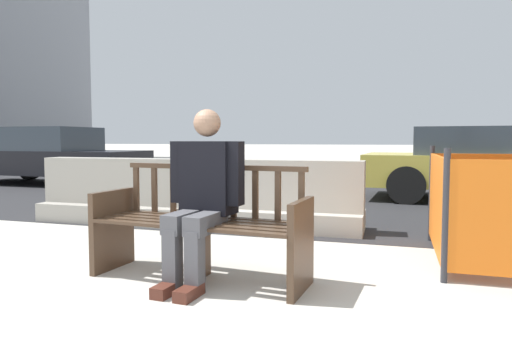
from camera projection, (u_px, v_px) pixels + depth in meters
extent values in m
cube|color=#28282B|center=(338.00, 186.00, 10.74)|extent=(120.00, 12.00, 0.01)
cube|color=#473323|center=(113.00, 229.00, 3.82)|extent=(0.09, 0.52, 0.66)
cube|color=#473323|center=(301.00, 246.00, 3.21)|extent=(0.09, 0.52, 0.66)
cube|color=#473323|center=(199.00, 251.00, 3.52)|extent=(0.07, 0.33, 0.45)
cube|color=#473323|center=(183.00, 227.00, 3.30)|extent=(1.60, 0.20, 0.02)
cube|color=#473323|center=(191.00, 225.00, 3.40)|extent=(1.60, 0.20, 0.02)
cube|color=#473323|center=(199.00, 222.00, 3.51)|extent=(1.60, 0.20, 0.02)
cube|color=#473323|center=(206.00, 220.00, 3.62)|extent=(1.60, 0.20, 0.02)
cube|color=#473323|center=(212.00, 217.00, 3.72)|extent=(1.60, 0.20, 0.02)
cube|color=#473323|center=(213.00, 167.00, 3.70)|extent=(1.60, 0.16, 0.04)
cube|color=#473323|center=(136.00, 189.00, 4.00)|extent=(0.05, 0.03, 0.38)
cube|color=#473323|center=(154.00, 190.00, 3.93)|extent=(0.05, 0.03, 0.38)
cube|color=#473323|center=(173.00, 191.00, 3.86)|extent=(0.05, 0.03, 0.38)
cube|color=#473323|center=(193.00, 192.00, 3.79)|extent=(0.05, 0.03, 0.38)
cube|color=#473323|center=(213.00, 193.00, 3.72)|extent=(0.05, 0.03, 0.38)
cube|color=#473323|center=(234.00, 194.00, 3.65)|extent=(0.05, 0.03, 0.38)
cube|color=#473323|center=(255.00, 195.00, 3.58)|extent=(0.05, 0.03, 0.38)
cube|color=#473323|center=(278.00, 196.00, 3.51)|extent=(0.05, 0.03, 0.38)
cube|color=#473323|center=(301.00, 197.00, 3.44)|extent=(0.05, 0.03, 0.38)
cube|color=#473323|center=(110.00, 192.00, 3.78)|extent=(0.09, 0.46, 0.03)
cube|color=#473323|center=(301.00, 203.00, 3.17)|extent=(0.09, 0.46, 0.03)
cube|color=black|center=(209.00, 177.00, 3.53)|extent=(0.42, 0.27, 0.56)
sphere|color=#9E755B|center=(207.00, 123.00, 3.48)|extent=(0.21, 0.21, 0.21)
cube|color=#4C4C51|center=(184.00, 221.00, 3.38)|extent=(0.18, 0.45, 0.14)
cube|color=#4C4C51|center=(206.00, 223.00, 3.31)|extent=(0.18, 0.45, 0.14)
cube|color=#4C4C51|center=(172.00, 260.00, 3.24)|extent=(0.12, 0.12, 0.45)
cube|color=#4C4C51|center=(195.00, 263.00, 3.17)|extent=(0.12, 0.12, 0.45)
cube|color=#4C2319|center=(167.00, 289.00, 3.18)|extent=(0.13, 0.27, 0.08)
cube|color=#4C2319|center=(189.00, 292.00, 3.11)|extent=(0.13, 0.27, 0.08)
cube|color=black|center=(179.00, 172.00, 3.59)|extent=(0.10, 0.13, 0.48)
cube|color=black|center=(236.00, 173.00, 3.41)|extent=(0.10, 0.13, 0.48)
cube|color=#ADA89E|center=(280.00, 219.00, 5.53)|extent=(2.01, 0.70, 0.24)
cube|color=#ADA89E|center=(280.00, 185.00, 5.51)|extent=(2.00, 0.32, 0.60)
cube|color=#9E998E|center=(116.00, 212.00, 6.06)|extent=(2.01, 0.70, 0.24)
cube|color=#9E998E|center=(115.00, 181.00, 6.03)|extent=(2.00, 0.32, 0.60)
cylinder|color=#2D2D33|center=(446.00, 216.00, 3.42)|extent=(0.05, 0.05, 1.02)
cylinder|color=#2D2D33|center=(431.00, 193.00, 4.85)|extent=(0.05, 0.05, 1.02)
cube|color=orange|center=(510.00, 196.00, 4.63)|extent=(1.50, 0.03, 0.86)
cube|color=orange|center=(437.00, 203.00, 4.14)|extent=(0.03, 1.50, 0.86)
cube|color=#DBC64C|center=(483.00, 171.00, 8.02)|extent=(4.10, 2.05, 0.56)
cube|color=#38424C|center=(473.00, 141.00, 8.04)|extent=(2.06, 1.71, 0.48)
cylinder|color=black|center=(410.00, 177.00, 9.27)|extent=(0.65, 0.26, 0.64)
cylinder|color=black|center=(406.00, 185.00, 7.65)|extent=(0.65, 0.26, 0.64)
cube|color=black|center=(50.00, 162.00, 11.12)|extent=(4.74, 1.86, 0.56)
cube|color=#38424C|center=(43.00, 139.00, 11.14)|extent=(2.45, 1.61, 0.56)
cylinder|color=black|center=(122.00, 170.00, 11.48)|extent=(0.64, 0.23, 0.64)
cylinder|color=black|center=(76.00, 175.00, 9.89)|extent=(0.64, 0.23, 0.64)
cylinder|color=black|center=(30.00, 168.00, 12.39)|extent=(0.64, 0.23, 0.64)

